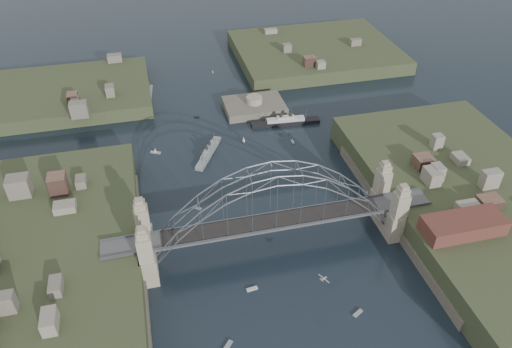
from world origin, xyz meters
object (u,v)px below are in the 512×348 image
(naval_cruiser_near, at_px, (208,152))
(fort_island, at_px, (254,111))
(bridge, at_px, (273,209))
(ocean_liner, at_px, (285,122))
(naval_cruiser_far, at_px, (149,94))
(wharf_shed, at_px, (463,225))

(naval_cruiser_near, bearing_deg, fort_island, 49.61)
(bridge, bearing_deg, fort_island, 80.27)
(fort_island, xyz_separation_m, ocean_liner, (8.44, -12.68, 1.28))
(naval_cruiser_far, bearing_deg, naval_cruiser_near, -70.83)
(bridge, distance_m, fort_island, 72.14)
(naval_cruiser_far, bearing_deg, fort_island, -29.08)
(fort_island, height_order, ocean_liner, ocean_liner)
(naval_cruiser_near, bearing_deg, wharf_shed, -47.75)
(wharf_shed, height_order, naval_cruiser_near, wharf_shed)
(bridge, xyz_separation_m, fort_island, (12.00, 70.00, -12.66))
(bridge, distance_m, naval_cruiser_near, 47.21)
(naval_cruiser_near, bearing_deg, ocean_liner, 22.71)
(bridge, bearing_deg, ocean_liner, 70.37)
(naval_cruiser_near, xyz_separation_m, naval_cruiser_far, (-15.99, 45.99, -0.12))
(bridge, bearing_deg, naval_cruiser_far, 105.64)
(naval_cruiser_near, height_order, naval_cruiser_far, naval_cruiser_near)
(wharf_shed, height_order, ocean_liner, wharf_shed)
(naval_cruiser_far, bearing_deg, ocean_liner, -36.14)
(fort_island, xyz_separation_m, naval_cruiser_far, (-37.42, 20.81, 1.09))
(fort_island, bearing_deg, ocean_liner, -56.35)
(bridge, xyz_separation_m, naval_cruiser_near, (-9.43, 44.82, -11.45))
(naval_cruiser_far, height_order, ocean_liner, ocean_liner)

